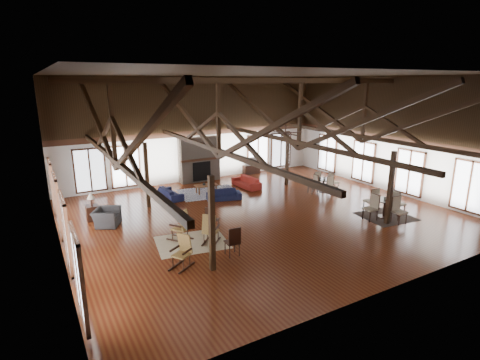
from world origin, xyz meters
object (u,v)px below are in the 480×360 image
sofa_navy_left (171,193)px  coffee_table (206,186)px  sofa_navy_front (224,195)px  armchair (107,217)px  tv_console (251,169)px  sofa_orange (246,182)px  cafe_table_near (385,205)px  cafe_table_far (323,183)px

sofa_navy_left → coffee_table: bearing=-95.2°
sofa_navy_front → armchair: size_ratio=1.59×
sofa_navy_left → sofa_navy_front: bearing=-128.6°
sofa_navy_left → coffee_table: size_ratio=1.50×
armchair → tv_console: 10.86m
sofa_orange → armchair: bearing=-79.8°
armchair → cafe_table_near: 11.75m
tv_console → cafe_table_near: bearing=-84.8°
sofa_navy_left → armchair: bearing=119.2°
coffee_table → cafe_table_near: size_ratio=0.55×
sofa_orange → sofa_navy_left: bearing=-96.7°
coffee_table → cafe_table_far: (5.55, -2.88, 0.09)m
coffee_table → cafe_table_far: size_ratio=0.64×
armchair → cafe_table_near: cafe_table_near is taller
sofa_navy_left → sofa_orange: size_ratio=0.92×
sofa_navy_left → armchair: 4.20m
sofa_navy_front → armchair: bearing=-156.9°
sofa_navy_front → coffee_table: 1.53m
cafe_table_near → coffee_table: bearing=125.9°
sofa_navy_front → sofa_navy_left: (-2.22, 1.55, 0.01)m
tv_console → armchair: bearing=-154.2°
sofa_navy_left → tv_console: 6.71m
sofa_orange → coffee_table: 2.42m
coffee_table → tv_console: tv_console is taller
cafe_table_near → cafe_table_far: 4.30m
sofa_navy_left → tv_console: tv_console is taller
sofa_orange → coffee_table: size_ratio=1.64×
cafe_table_far → cafe_table_near: bearing=-94.8°
coffee_table → cafe_table_far: 6.25m
sofa_orange → armchair: 8.17m
sofa_navy_left → cafe_table_near: bearing=-139.0°
sofa_navy_front → cafe_table_far: size_ratio=0.92×
cafe_table_far → tv_console: cafe_table_far is taller
sofa_orange → tv_console: size_ratio=1.77×
cafe_table_near → tv_console: 9.71m
coffee_table → tv_console: (4.31, 2.50, -0.12)m
sofa_navy_front → armchair: 5.80m
sofa_navy_front → cafe_table_far: bearing=1.2°
sofa_navy_front → sofa_orange: sofa_orange is taller
sofa_navy_front → cafe_table_far: cafe_table_far is taller
sofa_navy_front → coffee_table: bearing=116.4°
sofa_orange → tv_console: 3.20m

